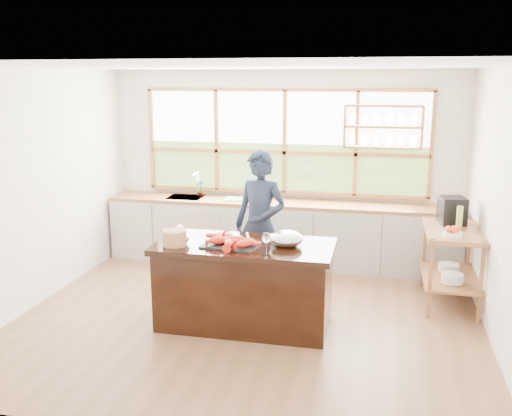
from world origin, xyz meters
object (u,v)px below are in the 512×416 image
(cook, at_px, (260,225))
(wicker_basket, at_px, (175,238))
(island, at_px, (245,284))
(espresso_machine, at_px, (452,210))

(cook, distance_m, wicker_basket, 1.23)
(wicker_basket, bearing_deg, island, 16.65)
(cook, height_order, wicker_basket, cook)
(cook, distance_m, espresso_machine, 2.27)
(island, distance_m, cook, 0.92)
(espresso_machine, bearing_deg, cook, -177.35)
(island, xyz_separation_m, espresso_machine, (2.19, 1.35, 0.61))
(island, bearing_deg, cook, 90.59)
(island, bearing_deg, espresso_machine, 31.59)
(cook, bearing_deg, wicker_basket, -106.85)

